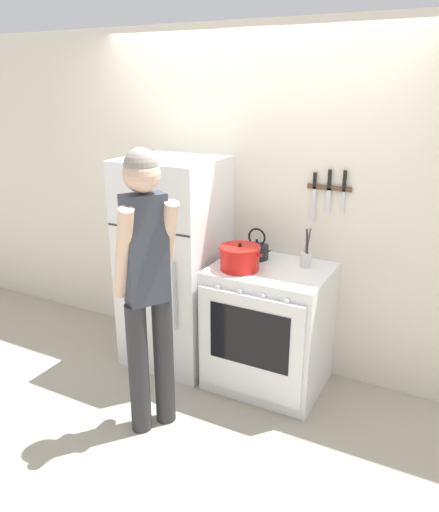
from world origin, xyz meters
TOP-DOWN VIEW (x-y plane):
  - ground_plane at (0.00, 0.00)m, footprint 14.00×14.00m
  - wall_back at (0.00, 0.03)m, footprint 10.00×0.06m
  - refrigerator at (-0.50, -0.33)m, footprint 0.70×0.68m
  - stove_range at (0.30, -0.35)m, footprint 0.81×0.69m
  - dutch_oven_pot at (0.12, -0.46)m, footprint 0.32×0.28m
  - tea_kettle at (0.13, -0.20)m, footprint 0.22×0.18m
  - utensil_jar at (0.50, -0.19)m, footprint 0.08×0.08m
  - person at (-0.18, -1.13)m, footprint 0.41×0.45m
  - wall_knife_strip at (0.58, -0.02)m, footprint 0.31×0.03m

SIDE VIEW (x-z plane):
  - ground_plane at x=0.00m, z-range 0.00..0.00m
  - stove_range at x=0.30m, z-range 0.01..0.93m
  - refrigerator at x=-0.50m, z-range 0.00..1.63m
  - utensil_jar at x=0.50m, z-range 0.85..1.13m
  - tea_kettle at x=0.13m, z-range 0.87..1.10m
  - dutch_oven_pot at x=0.12m, z-range 0.91..1.10m
  - person at x=-0.18m, z-range 0.13..1.94m
  - wall_back at x=0.00m, z-range 0.00..2.55m
  - wall_knife_strip at x=0.58m, z-range 1.28..1.64m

